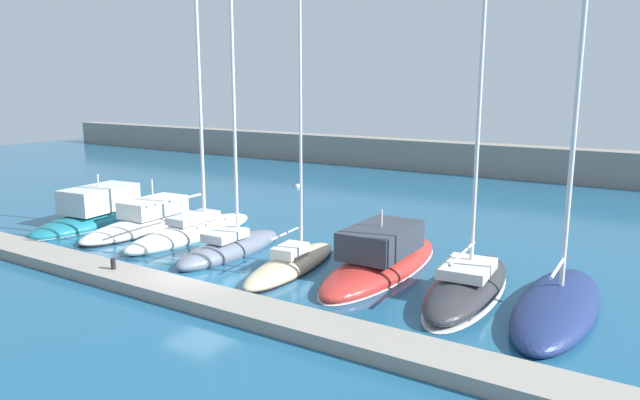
% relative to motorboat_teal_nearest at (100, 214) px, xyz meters
% --- Properties ---
extents(ground_plane, '(120.00, 120.00, 0.00)m').
position_rel_motorboat_teal_nearest_xyz_m(ground_plane, '(12.34, -4.55, -0.51)').
color(ground_plane, '#1E567A').
extents(dock_pier, '(33.10, 1.79, 0.47)m').
position_rel_motorboat_teal_nearest_xyz_m(dock_pier, '(12.34, -6.21, -0.28)').
color(dock_pier, gray).
rests_on(dock_pier, ground_plane).
extents(breakwater_seawall, '(108.00, 2.13, 2.75)m').
position_rel_motorboat_teal_nearest_xyz_m(breakwater_seawall, '(12.34, 29.81, 0.87)').
color(breakwater_seawall, gray).
rests_on(breakwater_seawall, ground_plane).
extents(motorboat_teal_nearest, '(4.03, 9.41, 3.26)m').
position_rel_motorboat_teal_nearest_xyz_m(motorboat_teal_nearest, '(0.00, 0.00, 0.00)').
color(motorboat_teal_nearest, '#19707F').
rests_on(motorboat_teal_nearest, ground_plane).
extents(motorboat_white_second, '(3.12, 8.50, 3.03)m').
position_rel_motorboat_teal_nearest_xyz_m(motorboat_white_second, '(3.58, 0.28, -0.10)').
color(motorboat_white_second, white).
rests_on(motorboat_white_second, ground_plane).
extents(sailboat_ivory_third, '(2.40, 8.93, 14.06)m').
position_rel_motorboat_teal_nearest_xyz_m(sailboat_ivory_third, '(6.99, 0.44, -0.07)').
color(sailboat_ivory_third, silver).
rests_on(sailboat_ivory_third, ground_plane).
extents(sailboat_slate_fourth, '(2.20, 7.04, 14.20)m').
position_rel_motorboat_teal_nearest_xyz_m(sailboat_slate_fourth, '(10.66, -0.75, -0.11)').
color(sailboat_slate_fourth, slate).
rests_on(sailboat_slate_fourth, ground_plane).
extents(sailboat_sand_fifth, '(2.64, 7.33, 15.70)m').
position_rel_motorboat_teal_nearest_xyz_m(sailboat_sand_fifth, '(14.46, -1.12, -0.17)').
color(sailboat_sand_fifth, beige).
rests_on(sailboat_sand_fifth, ground_plane).
extents(motorboat_red_sixth, '(3.10, 9.78, 3.11)m').
position_rel_motorboat_teal_nearest_xyz_m(motorboat_red_sixth, '(17.82, 0.87, -0.01)').
color(motorboat_red_sixth, '#B72D28').
rests_on(motorboat_red_sixth, ground_plane).
extents(sailboat_charcoal_seventh, '(3.03, 8.37, 14.76)m').
position_rel_motorboat_teal_nearest_xyz_m(sailboat_charcoal_seventh, '(21.89, -0.04, -0.06)').
color(sailboat_charcoal_seventh, '#2D2D33').
rests_on(sailboat_charcoal_seventh, ground_plane).
extents(sailboat_navy_eighth, '(2.90, 8.74, 17.81)m').
position_rel_motorboat_teal_nearest_xyz_m(sailboat_navy_eighth, '(25.15, -0.06, -0.14)').
color(sailboat_navy_eighth, navy).
rests_on(sailboat_navy_eighth, ground_plane).
extents(mooring_buoy_white, '(0.52, 0.52, 0.52)m').
position_rel_motorboat_teal_nearest_xyz_m(mooring_buoy_white, '(2.88, 15.91, -0.51)').
color(mooring_buoy_white, white).
rests_on(mooring_buoy_white, ground_plane).
extents(dock_bollard, '(0.20, 0.20, 0.44)m').
position_rel_motorboat_teal_nearest_xyz_m(dock_bollard, '(9.16, -6.21, 0.18)').
color(dock_bollard, black).
rests_on(dock_bollard, dock_pier).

